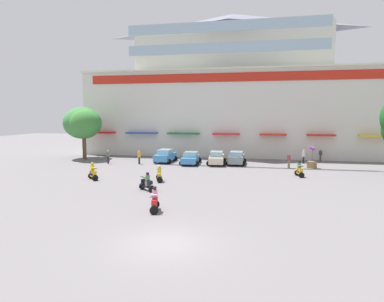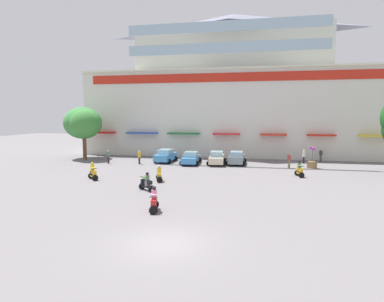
% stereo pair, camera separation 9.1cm
% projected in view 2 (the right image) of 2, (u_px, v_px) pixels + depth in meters
% --- Properties ---
extents(ground_plane, '(128.00, 128.00, 0.00)m').
position_uv_depth(ground_plane, '(208.00, 184.00, 27.71)').
color(ground_plane, slate).
extents(colonial_building, '(41.80, 16.99, 20.60)m').
position_uv_depth(colonial_building, '(232.00, 93.00, 49.25)').
color(colonial_building, silver).
rests_on(colonial_building, ground).
extents(plaza_tree_0, '(4.89, 5.23, 6.83)m').
position_uv_depth(plaza_tree_0, '(83.00, 123.00, 43.47)').
color(plaza_tree_0, brown).
rests_on(plaza_tree_0, ground).
extents(plaza_tree_2, '(3.85, 3.42, 6.49)m').
position_uv_depth(plaza_tree_2, '(85.00, 124.00, 41.76)').
color(plaza_tree_2, brown).
rests_on(plaza_tree_2, ground).
extents(parked_car_0, '(2.44, 4.22, 1.59)m').
position_uv_depth(parked_car_0, '(166.00, 156.00, 40.57)').
color(parked_car_0, '#3E89C7').
rests_on(parked_car_0, ground).
extents(parked_car_1, '(2.49, 4.49, 1.45)m').
position_uv_depth(parked_car_1, '(191.00, 158.00, 38.94)').
color(parked_car_1, '#3D84C8').
rests_on(parked_car_1, ground).
extents(parked_car_2, '(2.49, 4.60, 1.52)m').
position_uv_depth(parked_car_2, '(217.00, 158.00, 38.73)').
color(parked_car_2, beige).
rests_on(parked_car_2, ground).
extents(parked_car_3, '(2.30, 3.86, 1.54)m').
position_uv_depth(parked_car_3, '(237.00, 158.00, 38.58)').
color(parked_car_3, gray).
rests_on(parked_car_3, ground).
extents(scooter_rider_0, '(0.84, 1.48, 1.55)m').
position_uv_depth(scooter_rider_0, '(154.00, 201.00, 19.97)').
color(scooter_rider_0, black).
rests_on(scooter_rider_0, ground).
extents(scooter_rider_3, '(1.00, 1.55, 1.51)m').
position_uv_depth(scooter_rider_3, '(159.00, 175.00, 28.87)').
color(scooter_rider_3, black).
rests_on(scooter_rider_3, ground).
extents(scooter_rider_5, '(1.33, 1.31, 1.58)m').
position_uv_depth(scooter_rider_5, '(93.00, 173.00, 29.67)').
color(scooter_rider_5, black).
rests_on(scooter_rider_5, ground).
extents(scooter_rider_6, '(0.79, 1.40, 1.54)m').
position_uv_depth(scooter_rider_6, '(299.00, 170.00, 31.06)').
color(scooter_rider_6, black).
rests_on(scooter_rider_6, ground).
extents(scooter_rider_7, '(1.45, 1.25, 1.48)m').
position_uv_depth(scooter_rider_7, '(147.00, 183.00, 25.34)').
color(scooter_rider_7, black).
rests_on(scooter_rider_7, ground).
extents(pedestrian_0, '(0.46, 0.46, 1.65)m').
position_uv_depth(pedestrian_0, '(289.00, 160.00, 35.82)').
color(pedestrian_0, '#73744F').
rests_on(pedestrian_0, ground).
extents(pedestrian_1, '(0.38, 0.38, 1.66)m').
position_uv_depth(pedestrian_1, '(108.00, 156.00, 39.23)').
color(pedestrian_1, '#28172B').
rests_on(pedestrian_1, ground).
extents(pedestrian_2, '(0.54, 0.54, 1.58)m').
position_uv_depth(pedestrian_2, '(321.00, 155.00, 40.96)').
color(pedestrian_2, '#4B4F45').
rests_on(pedestrian_2, ground).
extents(pedestrian_3, '(0.53, 0.53, 1.63)m').
position_uv_depth(pedestrian_3, '(139.00, 156.00, 38.98)').
color(pedestrian_3, '#2F2D3F').
rests_on(pedestrian_3, ground).
extents(pedestrian_4, '(0.47, 0.47, 1.66)m').
position_uv_depth(pedestrian_4, '(304.00, 156.00, 39.36)').
color(pedestrian_4, black).
rests_on(pedestrian_4, ground).
extents(balloon_vendor_cart, '(1.08, 0.97, 2.42)m').
position_uv_depth(balloon_vendor_cart, '(312.00, 160.00, 35.94)').
color(balloon_vendor_cart, olive).
rests_on(balloon_vendor_cart, ground).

